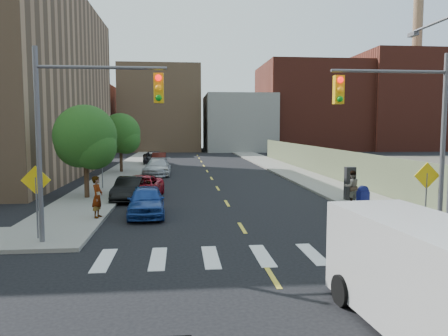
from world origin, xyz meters
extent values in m
plane|color=black|center=(0.00, 0.00, 0.00)|extent=(160.00, 160.00, 0.00)
cube|color=gray|center=(-7.75, 41.50, 0.07)|extent=(3.50, 73.00, 0.15)
cube|color=gray|center=(7.75, 41.50, 0.07)|extent=(3.50, 73.00, 0.15)
cube|color=#6E704F|center=(9.60, 28.00, 1.25)|extent=(0.12, 44.00, 2.50)
cube|color=#592319|center=(-22.00, 70.00, 6.00)|extent=(14.00, 18.00, 12.00)
cube|color=#8C6B4C|center=(-6.00, 72.00, 7.50)|extent=(14.00, 16.00, 15.00)
cube|color=gray|center=(8.00, 70.00, 5.00)|extent=(12.00, 16.00, 10.00)
cube|color=#592319|center=(22.00, 72.00, 8.00)|extent=(18.00, 18.00, 16.00)
cube|color=#592319|center=(38.00, 70.00, 9.00)|extent=(14.00, 16.00, 18.00)
cylinder|color=#8C6B4C|center=(42.00, 70.00, 14.00)|extent=(1.80, 1.80, 28.00)
cylinder|color=#59595E|center=(-7.50, 6.00, 3.50)|extent=(0.18, 0.18, 7.00)
cylinder|color=#59595E|center=(-5.25, 6.00, 6.30)|extent=(4.50, 0.12, 0.12)
cube|color=#E5A50C|center=(-3.30, 6.00, 5.60)|extent=(0.35, 0.30, 1.05)
cylinder|color=#59595E|center=(7.50, 6.00, 3.50)|extent=(0.18, 0.18, 7.00)
cylinder|color=#59595E|center=(5.25, 6.00, 6.30)|extent=(4.50, 0.12, 0.12)
cube|color=#E5A50C|center=(3.30, 6.00, 5.60)|extent=(0.35, 0.30, 1.05)
cylinder|color=#59595E|center=(8.20, 8.20, 8.60)|extent=(0.12, 3.50, 0.12)
cube|color=#59595E|center=(8.20, 9.80, 8.50)|extent=(0.25, 0.60, 0.18)
cylinder|color=#59595E|center=(-7.80, 6.50, 1.20)|extent=(0.06, 0.06, 2.40)
cube|color=yellow|center=(-7.80, 6.50, 2.30)|extent=(1.06, 0.04, 1.06)
cylinder|color=#59595E|center=(7.20, 6.50, 1.20)|extent=(0.06, 0.06, 2.40)
cube|color=yellow|center=(7.20, 6.50, 2.30)|extent=(1.06, 0.04, 1.06)
cylinder|color=#59595E|center=(-7.80, 20.00, 1.20)|extent=(0.06, 0.06, 2.40)
cube|color=yellow|center=(-7.80, 20.00, 2.30)|extent=(1.06, 0.04, 1.06)
cylinder|color=#332114|center=(-8.00, 16.00, 1.32)|extent=(0.28, 0.28, 2.64)
sphere|color=#144817|center=(-8.00, 16.00, 3.72)|extent=(3.60, 3.60, 3.60)
sphere|color=#144817|center=(-7.50, 15.70, 3.12)|extent=(2.64, 2.64, 2.64)
sphere|color=#144817|center=(-8.40, 16.40, 3.30)|extent=(2.88, 2.88, 2.88)
cylinder|color=#332114|center=(-8.00, 31.00, 1.32)|extent=(0.28, 0.28, 2.64)
sphere|color=#144817|center=(-8.00, 31.00, 3.72)|extent=(3.60, 3.60, 3.60)
sphere|color=#144817|center=(-7.50, 30.70, 3.12)|extent=(2.64, 2.64, 2.64)
sphere|color=#144817|center=(-8.40, 31.40, 3.30)|extent=(2.88, 2.88, 2.88)
imported|color=navy|center=(-4.20, 10.98, 0.72)|extent=(1.92, 4.31, 1.44)
imported|color=black|center=(-5.50, 15.62, 0.67)|extent=(1.81, 4.21, 1.35)
imported|color=#A61022|center=(-4.92, 16.00, 0.68)|extent=(2.75, 5.12, 1.37)
imported|color=#A9AAB0|center=(-4.59, 28.62, 0.74)|extent=(2.52, 5.24, 1.47)
imported|color=silver|center=(-4.53, 28.68, 0.79)|extent=(2.27, 4.80, 1.59)
imported|color=#3C110C|center=(-4.92, 38.90, 0.72)|extent=(1.52, 4.36, 1.44)
imported|color=black|center=(-5.50, 40.06, 0.76)|extent=(3.04, 5.67, 1.51)
cube|color=silver|center=(2.33, -1.74, 1.24)|extent=(2.38, 5.31, 2.19)
cube|color=black|center=(2.18, 0.24, 1.54)|extent=(1.93, 1.33, 0.90)
cylinder|color=black|center=(1.26, -0.13, 0.35)|extent=(0.34, 0.78, 0.76)
cylinder|color=black|center=(3.15, 0.02, 0.35)|extent=(0.34, 0.78, 0.76)
cube|color=navy|center=(6.30, 10.43, 0.63)|extent=(0.57, 0.48, 0.97)
cylinder|color=navy|center=(6.30, 10.43, 1.14)|extent=(0.53, 0.32, 0.50)
cube|color=black|center=(6.93, 13.69, 1.07)|extent=(0.56, 0.46, 1.85)
imported|color=gray|center=(-6.30, 10.07, 1.09)|extent=(0.55, 0.75, 1.89)
imported|color=gray|center=(6.64, 12.68, 1.03)|extent=(0.86, 0.68, 1.76)
camera|label=1|loc=(-2.55, -9.85, 4.21)|focal=35.00mm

